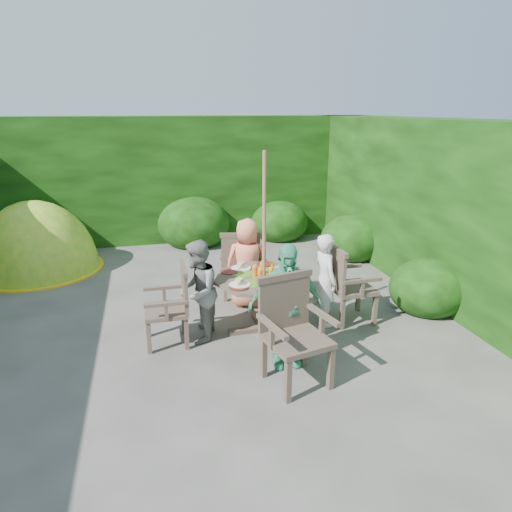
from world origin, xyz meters
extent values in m
plane|color=#494641|center=(0.00, 0.00, 0.00)|extent=(60.00, 60.00, 0.00)
cube|color=black|center=(0.00, 4.00, 1.25)|extent=(9.00, 1.00, 2.50)
cube|color=black|center=(4.00, 0.00, 1.25)|extent=(1.00, 9.00, 2.50)
cylinder|color=#40332A|center=(1.01, -0.67, 0.34)|extent=(0.12, 0.12, 0.67)
cube|color=#40332A|center=(1.01, -0.67, 0.03)|extent=(0.90, 0.12, 0.06)
cube|color=#40332A|center=(1.01, -0.67, 0.03)|extent=(0.12, 0.90, 0.06)
cylinder|color=#40332A|center=(1.01, -0.67, 0.69)|extent=(1.26, 1.26, 0.04)
cylinder|color=#4AA11B|center=(0.80, -0.86, 0.72)|extent=(0.28, 0.28, 0.00)
cylinder|color=#4AA11B|center=(1.24, -0.85, 0.72)|extent=(0.28, 0.28, 0.00)
cylinder|color=#4AA11B|center=(0.79, -0.50, 0.72)|extent=(0.28, 0.28, 0.00)
cylinder|color=#4AA11B|center=(1.23, -0.49, 0.72)|extent=(0.28, 0.28, 0.00)
cylinder|color=#4AA11B|center=(1.01, -0.67, 0.72)|extent=(0.28, 0.28, 0.00)
cylinder|color=white|center=(1.35, -0.47, 0.72)|extent=(0.25, 0.25, 0.01)
cylinder|color=white|center=(0.80, -0.34, 0.72)|extent=(0.25, 0.25, 0.01)
cylinder|color=white|center=(0.67, -0.88, 0.72)|extent=(0.25, 0.25, 0.01)
cylinder|color=white|center=(1.22, -1.01, 0.72)|extent=(0.25, 0.25, 0.01)
cylinder|color=#AE1F0B|center=(1.47, -0.66, 0.72)|extent=(0.22, 0.22, 0.01)
cylinder|color=#AE1F0B|center=(1.14, -0.24, 0.72)|extent=(0.22, 0.22, 0.01)
cylinder|color=#AE1F0B|center=(0.64, -0.42, 0.72)|extent=(0.22, 0.22, 0.01)
cylinder|color=#AE1F0B|center=(0.65, -0.95, 0.72)|extent=(0.22, 0.22, 0.01)
cylinder|color=#AE1F0B|center=(1.17, -1.10, 0.72)|extent=(0.22, 0.22, 0.01)
cylinder|color=#64AE43|center=(1.23, -0.62, 0.75)|extent=(0.18, 0.18, 0.06)
cylinder|color=brown|center=(1.01, -0.67, 1.10)|extent=(0.05, 0.05, 2.20)
cube|color=#40332A|center=(2.19, -0.64, 0.44)|extent=(0.52, 0.54, 0.05)
cube|color=#40332A|center=(2.42, -0.86, 0.21)|extent=(0.05, 0.05, 0.43)
cube|color=#40332A|center=(2.41, -0.41, 0.21)|extent=(0.05, 0.05, 0.43)
cube|color=#40332A|center=(1.97, -0.87, 0.21)|extent=(0.05, 0.05, 0.43)
cube|color=#40332A|center=(1.96, -0.42, 0.21)|extent=(0.05, 0.05, 0.43)
cube|color=#40332A|center=(1.95, -0.65, 0.71)|extent=(0.05, 0.53, 0.51)
cube|color=#40332A|center=(2.20, -0.90, 0.64)|extent=(0.51, 0.06, 0.04)
cube|color=#40332A|center=(2.19, -0.38, 0.64)|extent=(0.51, 0.06, 0.04)
cube|color=#40332A|center=(-0.17, -0.71, 0.41)|extent=(0.48, 0.50, 0.05)
cube|color=#40332A|center=(-0.38, -0.50, 0.20)|extent=(0.05, 0.05, 0.40)
cube|color=#40332A|center=(-0.38, -0.92, 0.20)|extent=(0.05, 0.05, 0.40)
cube|color=#40332A|center=(0.04, -0.50, 0.20)|extent=(0.05, 0.05, 0.40)
cube|color=#40332A|center=(0.04, -0.92, 0.20)|extent=(0.05, 0.05, 0.40)
cube|color=#40332A|center=(0.06, -0.71, 0.67)|extent=(0.04, 0.50, 0.48)
cube|color=#40332A|center=(-0.17, -0.46, 0.60)|extent=(0.48, 0.05, 0.04)
cube|color=#40332A|center=(-0.17, -0.96, 0.60)|extent=(0.48, 0.05, 0.04)
cube|color=#40332A|center=(0.98, 0.51, 0.44)|extent=(0.63, 0.61, 0.05)
cube|color=#40332A|center=(1.25, 0.68, 0.22)|extent=(0.06, 0.06, 0.43)
cube|color=#40332A|center=(0.80, 0.77, 0.22)|extent=(0.06, 0.06, 0.43)
cube|color=#40332A|center=(1.15, 0.24, 0.22)|extent=(0.06, 0.06, 0.43)
cube|color=#40332A|center=(0.71, 0.33, 0.22)|extent=(0.06, 0.06, 0.43)
cube|color=#40332A|center=(0.93, 0.26, 0.72)|extent=(0.53, 0.15, 0.51)
cube|color=#40332A|center=(1.24, 0.45, 0.65)|extent=(0.16, 0.51, 0.04)
cube|color=#40332A|center=(0.72, 0.56, 0.65)|extent=(0.16, 0.51, 0.04)
cube|color=#40332A|center=(1.05, -1.85, 0.47)|extent=(0.68, 0.67, 0.05)
cube|color=#40332A|center=(0.87, -2.14, 0.23)|extent=(0.07, 0.07, 0.46)
cube|color=#40332A|center=(1.34, -2.03, 0.23)|extent=(0.07, 0.07, 0.46)
cube|color=#40332A|center=(0.76, -1.67, 0.23)|extent=(0.07, 0.07, 0.46)
cube|color=#40332A|center=(1.23, -1.56, 0.23)|extent=(0.07, 0.07, 0.46)
cube|color=#40332A|center=(0.99, -1.60, 0.77)|extent=(0.57, 0.17, 0.55)
cube|color=#40332A|center=(0.77, -1.92, 0.69)|extent=(0.18, 0.55, 0.04)
cube|color=#40332A|center=(1.32, -1.79, 0.69)|extent=(0.18, 0.55, 0.04)
imported|color=silver|center=(1.81, -0.65, 0.59)|extent=(0.32, 0.46, 1.19)
imported|color=gray|center=(0.21, -0.70, 0.61)|extent=(0.61, 0.70, 1.22)
imported|color=#FF8969|center=(0.99, 0.13, 0.62)|extent=(0.69, 0.55, 1.25)
imported|color=#4DB58A|center=(1.04, -1.47, 0.68)|extent=(0.80, 0.34, 1.36)
ellipsoid|color=#6AB322|center=(-2.16, 2.40, 0.00)|extent=(2.37, 2.37, 2.39)
ellipsoid|color=black|center=(-2.32, 1.75, 0.00)|extent=(0.74, 0.50, 0.82)
cylinder|color=yellow|center=(-2.16, 2.40, 0.01)|extent=(2.09, 2.09, 0.03)
camera|label=1|loc=(-0.28, -5.64, 2.64)|focal=32.00mm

